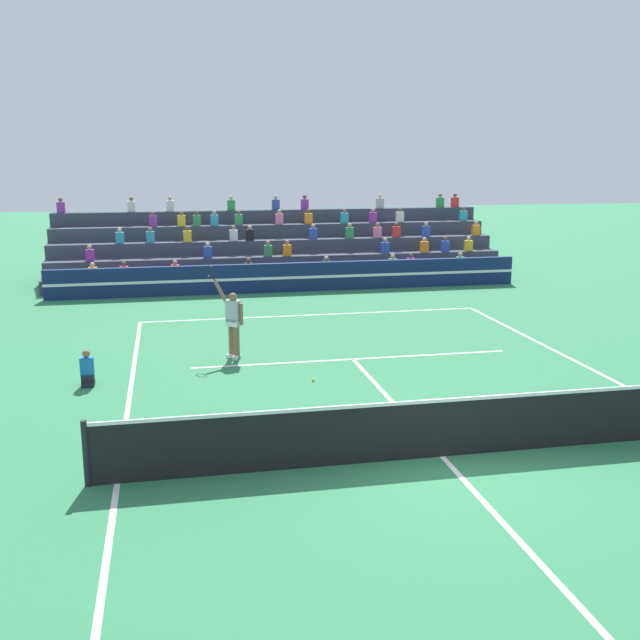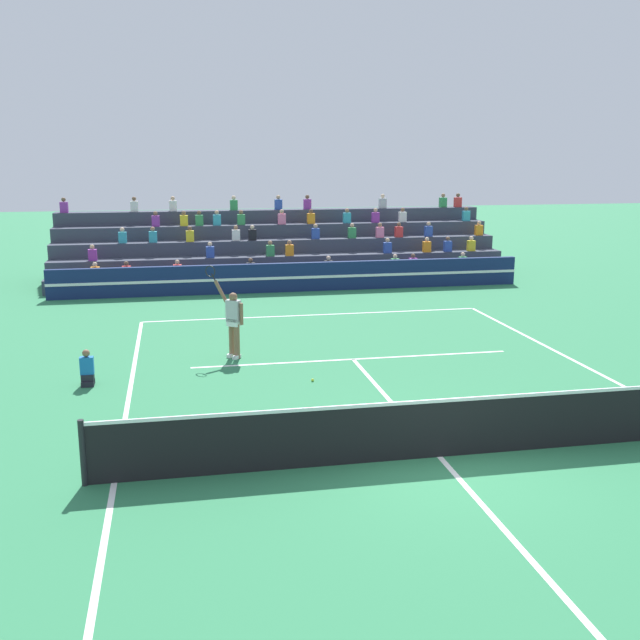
# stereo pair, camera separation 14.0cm
# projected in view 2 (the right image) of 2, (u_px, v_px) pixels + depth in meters

# --- Properties ---
(ground_plane) EXTENTS (120.00, 120.00, 0.00)m
(ground_plane) POSITION_uv_depth(u_px,v_px,m) (439.00, 457.00, 13.04)
(ground_plane) COLOR #2D7A4C
(court_lines) EXTENTS (11.10, 23.90, 0.01)m
(court_lines) POSITION_uv_depth(u_px,v_px,m) (440.00, 457.00, 13.04)
(court_lines) COLOR white
(court_lines) RESTS_ON ground
(tennis_net) EXTENTS (12.00, 0.10, 1.10)m
(tennis_net) POSITION_uv_depth(u_px,v_px,m) (441.00, 427.00, 12.92)
(tennis_net) COLOR black
(tennis_net) RESTS_ON ground
(sponsor_banner_wall) EXTENTS (18.00, 0.26, 1.10)m
(sponsor_banner_wall) POSITION_uv_depth(u_px,v_px,m) (293.00, 277.00, 28.49)
(sponsor_banner_wall) COLOR navy
(sponsor_banner_wall) RESTS_ON ground
(bleacher_stand) EXTENTS (18.53, 4.75, 3.38)m
(bleacher_stand) POSITION_uv_depth(u_px,v_px,m) (279.00, 252.00, 32.03)
(bleacher_stand) COLOR #383D4C
(bleacher_stand) RESTS_ON ground
(ball_kid_courtside) EXTENTS (0.30, 0.36, 0.84)m
(ball_kid_courtside) POSITION_uv_depth(u_px,v_px,m) (87.00, 371.00, 16.98)
(ball_kid_courtside) COLOR black
(ball_kid_courtside) RESTS_ON ground
(tennis_player) EXTENTS (0.95, 0.81, 2.42)m
(tennis_player) POSITION_uv_depth(u_px,v_px,m) (233.00, 320.00, 19.16)
(tennis_player) COLOR brown
(tennis_player) RESTS_ON ground
(tennis_ball) EXTENTS (0.07, 0.07, 0.07)m
(tennis_ball) POSITION_uv_depth(u_px,v_px,m) (313.00, 380.00, 17.34)
(tennis_ball) COLOR #C6DB33
(tennis_ball) RESTS_ON ground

